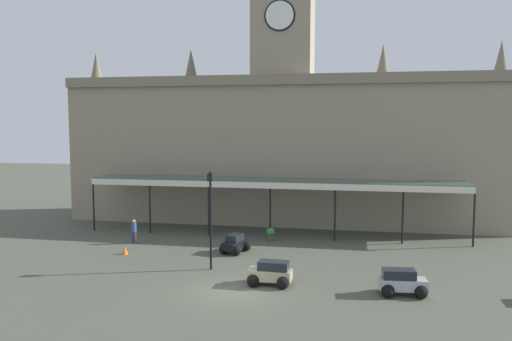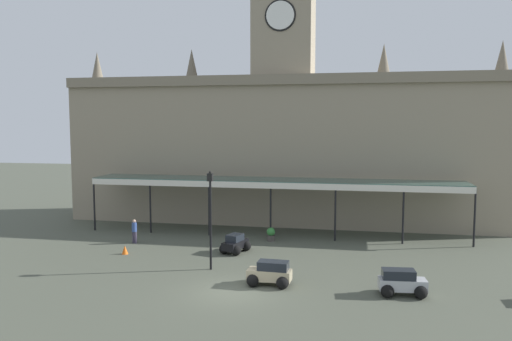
# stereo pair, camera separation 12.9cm
# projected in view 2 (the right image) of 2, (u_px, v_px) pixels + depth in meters

# --- Properties ---
(ground_plane) EXTENTS (140.00, 140.00, 0.00)m
(ground_plane) POSITION_uv_depth(u_px,v_px,m) (231.00, 292.00, 24.78)
(ground_plane) COLOR #4D5143
(station_building) EXTENTS (35.95, 6.64, 20.57)m
(station_building) POSITION_uv_depth(u_px,v_px,m) (284.00, 141.00, 42.46)
(station_building) COLOR gray
(station_building) RESTS_ON ground
(entrance_canopy) EXTENTS (27.92, 3.26, 4.14)m
(entrance_canopy) POSITION_uv_depth(u_px,v_px,m) (273.00, 182.00, 37.29)
(entrance_canopy) COLOR #38564C
(entrance_canopy) RESTS_ON ground
(car_beige_estate) EXTENTS (2.29, 1.62, 1.27)m
(car_beige_estate) POSITION_uv_depth(u_px,v_px,m) (270.00, 274.00, 25.76)
(car_beige_estate) COLOR tan
(car_beige_estate) RESTS_ON ground
(car_silver_estate) EXTENTS (2.32, 1.67, 1.27)m
(car_silver_estate) POSITION_uv_depth(u_px,v_px,m) (402.00, 284.00, 24.25)
(car_silver_estate) COLOR #B2B5BA
(car_silver_estate) RESTS_ON ground
(car_black_sedan) EXTENTS (1.87, 2.22, 1.19)m
(car_black_sedan) POSITION_uv_depth(u_px,v_px,m) (235.00, 245.00, 32.32)
(car_black_sedan) COLOR black
(car_black_sedan) RESTS_ON ground
(pedestrian_near_entrance) EXTENTS (0.36, 0.34, 1.67)m
(pedestrian_near_entrance) POSITION_uv_depth(u_px,v_px,m) (134.00, 230.00, 34.76)
(pedestrian_near_entrance) COLOR #3F384C
(pedestrian_near_entrance) RESTS_ON ground
(victorian_lamppost) EXTENTS (0.30, 0.30, 5.65)m
(victorian_lamppost) POSITION_uv_depth(u_px,v_px,m) (210.00, 210.00, 28.27)
(victorian_lamppost) COLOR black
(victorian_lamppost) RESTS_ON ground
(traffic_cone) EXTENTS (0.40, 0.40, 0.55)m
(traffic_cone) POSITION_uv_depth(u_px,v_px,m) (125.00, 250.00, 31.92)
(traffic_cone) COLOR orange
(traffic_cone) RESTS_ON ground
(planter_forecourt_centre) EXTENTS (0.60, 0.60, 0.96)m
(planter_forecourt_centre) POSITION_uv_depth(u_px,v_px,m) (271.00, 234.00, 35.43)
(planter_forecourt_centre) COLOR #47423D
(planter_forecourt_centre) RESTS_ON ground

